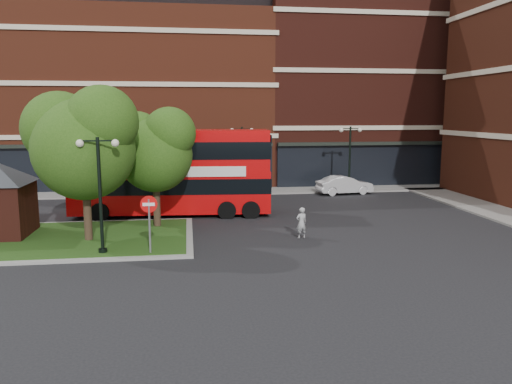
{
  "coord_description": "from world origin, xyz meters",
  "views": [
    {
      "loc": [
        -1.85,
        -20.94,
        5.97
      ],
      "look_at": [
        1.55,
        3.86,
        2.0
      ],
      "focal_mm": 35.0,
      "sensor_mm": 36.0,
      "label": 1
    }
  ],
  "objects": [
    {
      "name": "lamp_island",
      "position": [
        -5.5,
        0.2,
        2.83
      ],
      "size": [
        1.72,
        0.36,
        5.0
      ],
      "color": "black",
      "rests_on": "ground"
    },
    {
      "name": "terrace_far_right",
      "position": [
        14.0,
        24.0,
        8.0
      ],
      "size": [
        18.0,
        12.0,
        16.0
      ],
      "primitive_type": "cube",
      "color": "#471911",
      "rests_on": "ground"
    },
    {
      "name": "ground",
      "position": [
        0.0,
        0.0,
        0.0
      ],
      "size": [
        120.0,
        120.0,
        0.0
      ],
      "primitive_type": "plane",
      "color": "black",
      "rests_on": "ground"
    },
    {
      "name": "car_silver",
      "position": [
        -3.91,
        16.0,
        0.7
      ],
      "size": [
        4.13,
        1.72,
        1.4
      ],
      "primitive_type": "imported",
      "rotation": [
        0.0,
        0.0,
        1.56
      ],
      "color": "silver",
      "rests_on": "ground"
    },
    {
      "name": "terrace_far_left",
      "position": [
        -8.0,
        24.0,
        7.0
      ],
      "size": [
        26.0,
        12.0,
        14.0
      ],
      "primitive_type": "cube",
      "color": "maroon",
      "rests_on": "ground"
    },
    {
      "name": "lamp_far_left",
      "position": [
        2.0,
        14.5,
        2.83
      ],
      "size": [
        1.72,
        0.36,
        5.0
      ],
      "color": "black",
      "rests_on": "ground"
    },
    {
      "name": "lamp_far_right",
      "position": [
        10.0,
        14.5,
        2.83
      ],
      "size": [
        1.72,
        0.36,
        5.0
      ],
      "color": "black",
      "rests_on": "ground"
    },
    {
      "name": "car_white",
      "position": [
        9.66,
        14.5,
        0.69
      ],
      "size": [
        4.32,
        1.98,
        1.37
      ],
      "primitive_type": "imported",
      "rotation": [
        0.0,
        0.0,
        1.7
      ],
      "color": "silver",
      "rests_on": "ground"
    },
    {
      "name": "traffic_island",
      "position": [
        -8.0,
        3.0,
        0.07
      ],
      "size": [
        12.6,
        7.6,
        0.15
      ],
      "color": "gray",
      "rests_on": "ground"
    },
    {
      "name": "tree_island_east",
      "position": [
        -3.58,
        5.06,
        4.24
      ],
      "size": [
        4.46,
        3.9,
        6.29
      ],
      "color": "#2D2116",
      "rests_on": "ground"
    },
    {
      "name": "bus",
      "position": [
        -2.83,
        8.47,
        2.88
      ],
      "size": [
        11.64,
        3.37,
        4.39
      ],
      "rotation": [
        0.0,
        0.0,
        -0.07
      ],
      "color": "#BC0709",
      "rests_on": "ground"
    },
    {
      "name": "woman",
      "position": [
        3.51,
        2.0,
        0.75
      ],
      "size": [
        0.62,
        0.49,
        1.5
      ],
      "primitive_type": "imported",
      "rotation": [
        0.0,
        0.0,
        3.4
      ],
      "color": "#9C9C9F",
      "rests_on": "ground"
    },
    {
      "name": "tree_island_west",
      "position": [
        -6.6,
        2.58,
        4.79
      ],
      "size": [
        5.4,
        4.71,
        7.21
      ],
      "color": "#2D2116",
      "rests_on": "ground"
    },
    {
      "name": "no_entry_sign",
      "position": [
        -3.5,
        -0.14,
        1.84
      ],
      "size": [
        0.71,
        0.1,
        2.58
      ],
      "rotation": [
        0.0,
        0.0,
        -0.06
      ],
      "color": "slate",
      "rests_on": "ground"
    },
    {
      "name": "pavement_far",
      "position": [
        0.0,
        16.5,
        0.06
      ],
      "size": [
        44.0,
        3.0,
        0.12
      ],
      "primitive_type": "cube",
      "color": "slate",
      "rests_on": "ground"
    }
  ]
}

